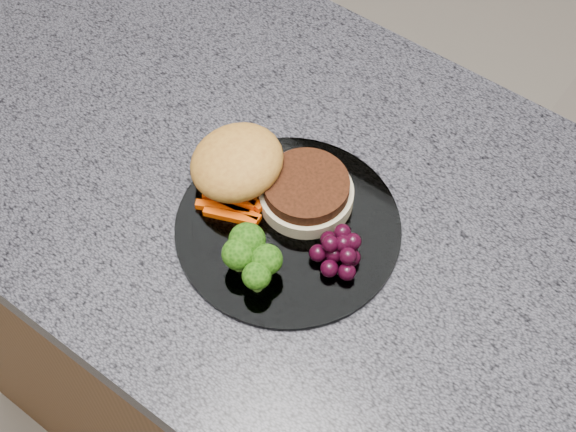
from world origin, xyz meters
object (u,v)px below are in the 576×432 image
object	(u,v)px
plate	(288,227)
burger	(261,175)
island_cabinet	(307,365)
grape_bunch	(340,250)

from	to	relation	value
plate	burger	xyz separation A→B (m)	(-0.06, 0.02, 0.03)
plate	island_cabinet	bearing A→B (deg)	81.64
island_cabinet	grape_bunch	bearing A→B (deg)	-34.06
burger	grape_bunch	bearing A→B (deg)	-34.94
island_cabinet	plate	distance (m)	0.48
plate	grape_bunch	xyz separation A→B (m)	(0.07, -0.00, 0.02)
island_cabinet	plate	bearing A→B (deg)	-98.36
plate	grape_bunch	size ratio (longest dim) A/B	4.23
burger	grape_bunch	size ratio (longest dim) A/B	3.67
grape_bunch	plate	bearing A→B (deg)	179.61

